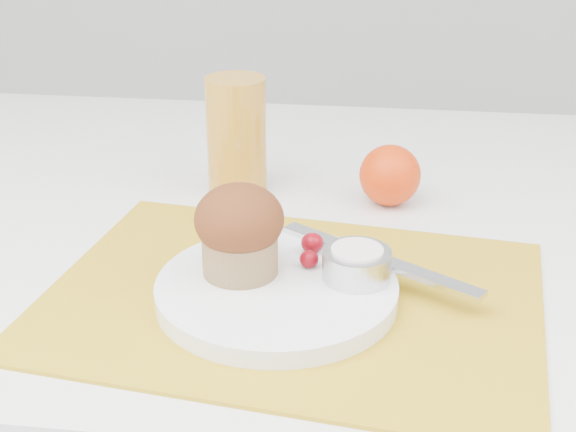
# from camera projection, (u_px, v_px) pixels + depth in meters

# --- Properties ---
(placemat) EXTENTS (0.48, 0.38, 0.00)m
(placemat) POSITION_uv_depth(u_px,v_px,m) (292.00, 297.00, 0.73)
(placemat) COLOR gold
(placemat) RESTS_ON table
(plate) EXTENTS (0.27, 0.27, 0.02)m
(plate) POSITION_uv_depth(u_px,v_px,m) (277.00, 290.00, 0.72)
(plate) COLOR white
(plate) RESTS_ON placemat
(ramekin) EXTENTS (0.06, 0.06, 0.03)m
(ramekin) POSITION_uv_depth(u_px,v_px,m) (357.00, 265.00, 0.72)
(ramekin) COLOR #B8B8BD
(ramekin) RESTS_ON plate
(cream) EXTENTS (0.06, 0.06, 0.01)m
(cream) POSITION_uv_depth(u_px,v_px,m) (357.00, 251.00, 0.72)
(cream) COLOR white
(cream) RESTS_ON ramekin
(raspberry_near) EXTENTS (0.02, 0.02, 0.02)m
(raspberry_near) POSITION_uv_depth(u_px,v_px,m) (312.00, 243.00, 0.77)
(raspberry_near) COLOR #5B0209
(raspberry_near) RESTS_ON plate
(raspberry_far) EXTENTS (0.02, 0.02, 0.02)m
(raspberry_far) POSITION_uv_depth(u_px,v_px,m) (309.00, 259.00, 0.74)
(raspberry_far) COLOR #550208
(raspberry_far) RESTS_ON plate
(butter_knife) EXTENTS (0.19, 0.13, 0.01)m
(butter_knife) POSITION_uv_depth(u_px,v_px,m) (378.00, 259.00, 0.75)
(butter_knife) COLOR silver
(butter_knife) RESTS_ON plate
(orange) EXTENTS (0.07, 0.07, 0.07)m
(orange) POSITION_uv_depth(u_px,v_px,m) (390.00, 175.00, 0.92)
(orange) COLOR #E73B08
(orange) RESTS_ON table
(juice_glass) EXTENTS (0.09, 0.09, 0.14)m
(juice_glass) POSITION_uv_depth(u_px,v_px,m) (236.00, 136.00, 0.93)
(juice_glass) COLOR gold
(juice_glass) RESTS_ON table
(muffin) EXTENTS (0.09, 0.09, 0.09)m
(muffin) POSITION_uv_depth(u_px,v_px,m) (239.00, 230.00, 0.72)
(muffin) COLOR olive
(muffin) RESTS_ON plate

